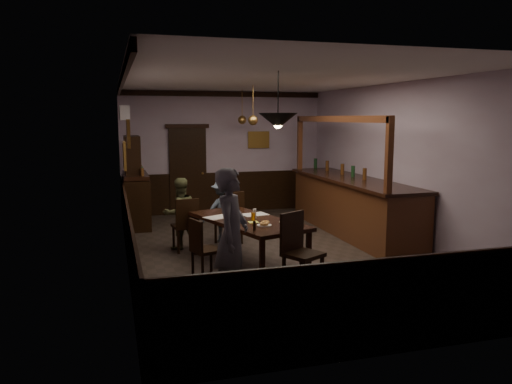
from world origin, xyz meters
name	(u,v)px	position (x,y,z in m)	size (l,w,h in m)	color
room	(274,168)	(0.00, 0.00, 1.50)	(5.01, 8.01, 3.01)	#2D2621
dining_table	(247,223)	(-0.63, -0.61, 0.69)	(1.63, 2.40, 0.75)	black
chair_far_left	(186,223)	(-1.47, 0.46, 0.53)	(0.46, 0.46, 0.96)	black
chair_far_right	(231,216)	(-0.59, 0.74, 0.55)	(0.56, 0.56, 1.00)	black
chair_near	(298,247)	(-0.25, -1.87, 0.58)	(0.62, 0.62, 1.06)	black
chair_side	(202,246)	(-1.45, -1.08, 0.49)	(0.48, 0.48, 0.89)	black
person_standing	(232,236)	(-1.25, -2.12, 0.87)	(0.63, 0.41, 1.73)	#565662
person_seated_left	(180,213)	(-1.54, 0.73, 0.64)	(0.63, 0.49, 1.29)	#515533
person_seated_right	(223,210)	(-0.68, 1.00, 0.61)	(0.79, 0.45, 1.22)	slate
newspaper_left	(218,217)	(-1.06, -0.35, 0.75)	(0.42, 0.30, 0.01)	silver
newspaper_right	(255,214)	(-0.42, -0.29, 0.75)	(0.42, 0.30, 0.01)	silver
napkin	(253,222)	(-0.61, -0.87, 0.75)	(0.15, 0.15, 0.00)	#E9EC57
saucer	(284,222)	(-0.16, -1.01, 0.76)	(0.15, 0.15, 0.01)	white
coffee_cup	(286,220)	(-0.14, -1.06, 0.80)	(0.08, 0.08, 0.07)	white
pastry_plate	(264,225)	(-0.52, -1.16, 0.76)	(0.22, 0.22, 0.01)	white
pastry_ring_a	(264,224)	(-0.53, -1.18, 0.79)	(0.13, 0.13, 0.04)	#C68C47
pastry_ring_b	(265,222)	(-0.48, -1.09, 0.79)	(0.13, 0.13, 0.04)	#C68C47
soda_can	(253,217)	(-0.57, -0.73, 0.81)	(0.07, 0.07, 0.12)	orange
beer_glass	(233,214)	(-0.87, -0.60, 0.85)	(0.06, 0.06, 0.20)	#BF721E
water_glass	(255,214)	(-0.50, -0.57, 0.82)	(0.06, 0.06, 0.15)	silver
pepper_mill	(254,226)	(-0.75, -1.42, 0.82)	(0.04, 0.04, 0.14)	black
sideboard	(135,190)	(-2.21, 2.90, 0.79)	(0.53, 1.49, 1.96)	black
bar_counter	(352,204)	(1.99, 0.94, 0.60)	(0.99, 4.26, 2.39)	#4F2615
door_back	(188,172)	(-0.90, 3.95, 1.05)	(0.90, 0.06, 2.10)	black
ac_unit	(124,113)	(-2.38, 2.90, 2.45)	(0.20, 0.85, 0.30)	white
picture_left_small	(128,134)	(-2.46, -1.60, 2.15)	(0.04, 0.28, 0.36)	olive
picture_left_large	(125,156)	(-2.46, 0.80, 1.70)	(0.04, 0.62, 0.48)	olive
picture_back	(259,140)	(0.90, 3.96, 1.80)	(0.55, 0.04, 0.42)	olive
pendant_iron	(278,121)	(-0.39, -1.37, 2.31)	(0.56, 0.56, 0.80)	black
pendant_brass_mid	(253,120)	(0.10, 1.65, 2.30)	(0.20, 0.20, 0.81)	#BF8C3F
pendant_brass_far	(242,120)	(0.30, 3.29, 2.30)	(0.20, 0.20, 0.81)	#BF8C3F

